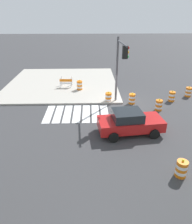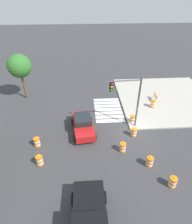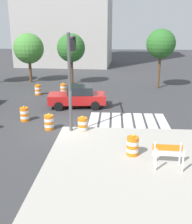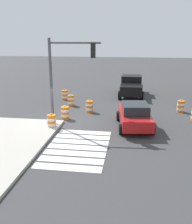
{
  "view_description": "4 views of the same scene",
  "coord_description": "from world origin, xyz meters",
  "px_view_note": "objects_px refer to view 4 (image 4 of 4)",
  "views": [
    {
      "loc": [
        2.9,
        17.16,
        7.62
      ],
      "look_at": [
        2.49,
        3.06,
        0.75
      ],
      "focal_mm": 33.97,
      "sensor_mm": 36.0,
      "label": 1
    },
    {
      "loc": [
        -14.74,
        4.48,
        12.58
      ],
      "look_at": [
        1.1,
        3.44,
        1.7
      ],
      "focal_mm": 30.55,
      "sensor_mm": 36.0,
      "label": 2
    },
    {
      "loc": [
        3.05,
        -15.4,
        5.97
      ],
      "look_at": [
        1.92,
        1.5,
        0.65
      ],
      "focal_mm": 43.95,
      "sensor_mm": 36.0,
      "label": 3
    },
    {
      "loc": [
        16.39,
        4.57,
        5.71
      ],
      "look_at": [
        0.77,
        2.34,
        1.07
      ],
      "focal_mm": 41.16,
      "sensor_mm": 36.0,
      "label": 4
    }
  ],
  "objects_px": {
    "traffic_barrel_crosswalk_end": "(71,100)",
    "traffic_barrel_far_curb": "(52,122)",
    "traffic_barrel_median_far": "(64,95)",
    "traffic_barrel_opposite_curb": "(65,113)",
    "pickup_truck": "(131,86)",
    "traffic_barrel_lane_center": "(89,106)",
    "sports_car": "(134,115)",
    "traffic_light_pole": "(68,66)",
    "traffic_barrel_median_near": "(181,106)"
  },
  "relations": [
    {
      "from": "traffic_barrel_median_far",
      "to": "traffic_barrel_opposite_curb",
      "type": "relative_size",
      "value": 1.0
    },
    {
      "from": "sports_car",
      "to": "traffic_barrel_crosswalk_end",
      "type": "distance_m",
      "value": 7.24
    },
    {
      "from": "pickup_truck",
      "to": "traffic_barrel_median_far",
      "type": "bearing_deg",
      "value": -65.0
    },
    {
      "from": "traffic_barrel_crosswalk_end",
      "to": "traffic_barrel_median_far",
      "type": "height_order",
      "value": "same"
    },
    {
      "from": "traffic_barrel_crosswalk_end",
      "to": "traffic_barrel_median_near",
      "type": "height_order",
      "value": "same"
    },
    {
      "from": "traffic_barrel_far_curb",
      "to": "traffic_barrel_opposite_curb",
      "type": "xyz_separation_m",
      "value": [
        -2.07,
        0.34,
        0.0
      ]
    },
    {
      "from": "pickup_truck",
      "to": "traffic_barrel_far_curb",
      "type": "xyz_separation_m",
      "value": [
        10.69,
        -4.97,
        -0.52
      ]
    },
    {
      "from": "sports_car",
      "to": "traffic_barrel_far_curb",
      "type": "xyz_separation_m",
      "value": [
        0.98,
        -5.28,
        -0.36
      ]
    },
    {
      "from": "traffic_barrel_far_curb",
      "to": "traffic_barrel_median_far",
      "type": "bearing_deg",
      "value": -171.15
    },
    {
      "from": "traffic_barrel_opposite_curb",
      "to": "traffic_barrel_median_near",
      "type": "bearing_deg",
      "value": 109.38
    },
    {
      "from": "pickup_truck",
      "to": "traffic_light_pole",
      "type": "distance_m",
      "value": 11.09
    },
    {
      "from": "traffic_barrel_crosswalk_end",
      "to": "traffic_barrel_median_far",
      "type": "bearing_deg",
      "value": -151.11
    },
    {
      "from": "pickup_truck",
      "to": "traffic_barrel_crosswalk_end",
      "type": "xyz_separation_m",
      "value": [
        4.89,
        -5.07,
        -0.52
      ]
    },
    {
      "from": "traffic_barrel_lane_center",
      "to": "traffic_barrel_opposite_curb",
      "type": "height_order",
      "value": "same"
    },
    {
      "from": "traffic_barrel_median_near",
      "to": "traffic_light_pole",
      "type": "bearing_deg",
      "value": -61.21
    },
    {
      "from": "traffic_barrel_far_curb",
      "to": "traffic_barrel_lane_center",
      "type": "relative_size",
      "value": 1.0
    },
    {
      "from": "pickup_truck",
      "to": "traffic_barrel_crosswalk_end",
      "type": "relative_size",
      "value": 5.06
    },
    {
      "from": "traffic_barrel_crosswalk_end",
      "to": "traffic_barrel_lane_center",
      "type": "bearing_deg",
      "value": 47.24
    },
    {
      "from": "sports_car",
      "to": "traffic_light_pole",
      "type": "distance_m",
      "value": 5.27
    },
    {
      "from": "traffic_barrel_opposite_curb",
      "to": "traffic_light_pole",
      "type": "distance_m",
      "value": 3.76
    },
    {
      "from": "traffic_barrel_crosswalk_end",
      "to": "pickup_truck",
      "type": "bearing_deg",
      "value": 133.95
    },
    {
      "from": "pickup_truck",
      "to": "traffic_barrel_lane_center",
      "type": "xyz_separation_m",
      "value": [
        6.65,
        -3.17,
        -0.52
      ]
    },
    {
      "from": "pickup_truck",
      "to": "traffic_barrel_median_near",
      "type": "height_order",
      "value": "pickup_truck"
    },
    {
      "from": "traffic_barrel_crosswalk_end",
      "to": "traffic_barrel_opposite_curb",
      "type": "distance_m",
      "value": 3.76
    },
    {
      "from": "traffic_barrel_median_far",
      "to": "traffic_barrel_lane_center",
      "type": "relative_size",
      "value": 1.0
    },
    {
      "from": "traffic_barrel_lane_center",
      "to": "traffic_barrel_far_curb",
      "type": "bearing_deg",
      "value": -23.99
    },
    {
      "from": "sports_car",
      "to": "traffic_barrel_crosswalk_end",
      "type": "xyz_separation_m",
      "value": [
        -4.82,
        -5.39,
        -0.36
      ]
    },
    {
      "from": "traffic_barrel_crosswalk_end",
      "to": "traffic_barrel_far_curb",
      "type": "bearing_deg",
      "value": 1.06
    },
    {
      "from": "sports_car",
      "to": "traffic_barrel_opposite_curb",
      "type": "bearing_deg",
      "value": -102.46
    },
    {
      "from": "traffic_barrel_lane_center",
      "to": "traffic_barrel_opposite_curb",
      "type": "relative_size",
      "value": 1.0
    },
    {
      "from": "traffic_barrel_far_curb",
      "to": "traffic_light_pole",
      "type": "bearing_deg",
      "value": 126.4
    },
    {
      "from": "traffic_barrel_crosswalk_end",
      "to": "traffic_barrel_median_far",
      "type": "xyz_separation_m",
      "value": [
        -2.01,
        -1.11,
        0.0
      ]
    },
    {
      "from": "traffic_barrel_median_near",
      "to": "traffic_barrel_lane_center",
      "type": "distance_m",
      "value": 7.17
    },
    {
      "from": "traffic_barrel_median_far",
      "to": "traffic_barrel_far_curb",
      "type": "bearing_deg",
      "value": 8.85
    },
    {
      "from": "sports_car",
      "to": "traffic_barrel_median_near",
      "type": "relative_size",
      "value": 4.4
    },
    {
      "from": "pickup_truck",
      "to": "traffic_barrel_crosswalk_end",
      "type": "bearing_deg",
      "value": -46.05
    },
    {
      "from": "traffic_barrel_lane_center",
      "to": "traffic_barrel_opposite_curb",
      "type": "bearing_deg",
      "value": -36.48
    },
    {
      "from": "sports_car",
      "to": "traffic_barrel_median_far",
      "type": "relative_size",
      "value": 4.4
    },
    {
      "from": "traffic_barrel_far_curb",
      "to": "traffic_light_pole",
      "type": "distance_m",
      "value": 3.68
    },
    {
      "from": "traffic_barrel_median_far",
      "to": "traffic_barrel_opposite_curb",
      "type": "height_order",
      "value": "same"
    },
    {
      "from": "traffic_barrel_median_near",
      "to": "traffic_barrel_far_curb",
      "type": "bearing_deg",
      "value": -60.27
    },
    {
      "from": "sports_car",
      "to": "traffic_barrel_crosswalk_end",
      "type": "relative_size",
      "value": 4.4
    },
    {
      "from": "sports_car",
      "to": "traffic_barrel_median_far",
      "type": "distance_m",
      "value": 9.43
    },
    {
      "from": "traffic_barrel_crosswalk_end",
      "to": "traffic_light_pole",
      "type": "height_order",
      "value": "traffic_light_pole"
    },
    {
      "from": "traffic_barrel_far_curb",
      "to": "traffic_barrel_crosswalk_end",
      "type": "bearing_deg",
      "value": -178.94
    },
    {
      "from": "traffic_barrel_crosswalk_end",
      "to": "traffic_barrel_median_far",
      "type": "distance_m",
      "value": 2.29
    },
    {
      "from": "traffic_barrel_opposite_curb",
      "to": "traffic_light_pole",
      "type": "height_order",
      "value": "traffic_light_pole"
    },
    {
      "from": "traffic_barrel_crosswalk_end",
      "to": "traffic_barrel_lane_center",
      "type": "height_order",
      "value": "same"
    },
    {
      "from": "pickup_truck",
      "to": "traffic_barrel_far_curb",
      "type": "height_order",
      "value": "pickup_truck"
    },
    {
      "from": "traffic_barrel_far_curb",
      "to": "traffic_light_pole",
      "type": "height_order",
      "value": "traffic_light_pole"
    }
  ]
}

